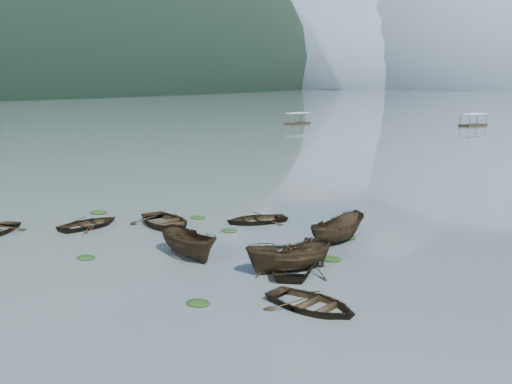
% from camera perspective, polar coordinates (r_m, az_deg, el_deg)
% --- Properties ---
extents(ground_plane, '(2400.00, 2400.00, 0.00)m').
position_cam_1_polar(ground_plane, '(26.35, -12.05, -8.71)').
color(ground_plane, '#475559').
extents(haze_mtn_a, '(520.00, 520.00, 280.00)m').
position_cam_1_polar(haze_mtn_a, '(959.70, 10.39, 10.22)').
color(haze_mtn_a, '#475666').
rests_on(haze_mtn_a, ground).
extents(haze_mtn_b, '(520.00, 520.00, 340.00)m').
position_cam_1_polar(haze_mtn_b, '(922.33, 22.54, 9.56)').
color(haze_mtn_b, '#475666').
rests_on(haze_mtn_b, ground).
extents(rowboat_1, '(3.65, 4.48, 0.81)m').
position_cam_1_polar(rowboat_1, '(36.50, -16.29, -3.39)').
color(rowboat_1, black).
rests_on(rowboat_1, ground).
extents(rowboat_2, '(4.66, 3.42, 1.69)m').
position_cam_1_polar(rowboat_2, '(29.31, -6.65, -6.51)').
color(rowboat_2, black).
rests_on(rowboat_2, ground).
extents(rowboat_3, '(4.83, 5.65, 0.99)m').
position_cam_1_polar(rowboat_3, '(27.56, 3.70, -7.60)').
color(rowboat_3, black).
rests_on(rowboat_3, ground).
extents(rowboat_4, '(4.51, 3.69, 0.82)m').
position_cam_1_polar(rowboat_4, '(22.94, 5.57, -11.54)').
color(rowboat_4, black).
rests_on(rowboat_4, ground).
extents(rowboat_5, '(4.09, 4.36, 1.68)m').
position_cam_1_polar(rowboat_5, '(27.01, 3.31, -7.99)').
color(rowboat_5, black).
rests_on(rowboat_5, ground).
extents(rowboat_6, '(6.00, 5.51, 1.02)m').
position_cam_1_polar(rowboat_6, '(35.62, -9.01, -3.43)').
color(rowboat_6, black).
rests_on(rowboat_6, ground).
extents(rowboat_7, '(4.77, 4.81, 0.82)m').
position_cam_1_polar(rowboat_7, '(36.15, 0.01, -3.08)').
color(rowboat_7, black).
rests_on(rowboat_7, ground).
extents(rowboat_8, '(2.74, 4.69, 1.70)m').
position_cam_1_polar(rowboat_8, '(32.05, 8.11, -5.02)').
color(rowboat_8, black).
rests_on(rowboat_8, ground).
extents(weed_clump_1, '(1.01, 0.81, 0.22)m').
position_cam_1_polar(weed_clump_1, '(30.18, -16.66, -6.39)').
color(weed_clump_1, black).
rests_on(weed_clump_1, ground).
extents(weed_clump_2, '(1.02, 0.82, 0.22)m').
position_cam_1_polar(weed_clump_2, '(23.39, -5.81, -11.08)').
color(weed_clump_2, black).
rests_on(weed_clump_2, ground).
extents(weed_clump_3, '(0.97, 0.82, 0.22)m').
position_cam_1_polar(weed_clump_3, '(34.08, -2.73, -3.96)').
color(weed_clump_3, black).
rests_on(weed_clump_3, ground).
extents(weed_clump_4, '(1.07, 0.84, 0.22)m').
position_cam_1_polar(weed_clump_4, '(28.96, 7.51, -6.75)').
color(weed_clump_4, black).
rests_on(weed_clump_4, ground).
extents(weed_clump_5, '(1.17, 0.95, 0.25)m').
position_cam_1_polar(weed_clump_5, '(40.10, -15.47, -2.08)').
color(weed_clump_5, black).
rests_on(weed_clump_5, ground).
extents(weed_clump_6, '(1.03, 0.85, 0.21)m').
position_cam_1_polar(weed_clump_6, '(37.51, -5.84, -2.62)').
color(weed_clump_6, black).
rests_on(weed_clump_6, ground).
extents(weed_clump_7, '(1.05, 0.84, 0.23)m').
position_cam_1_polar(weed_clump_7, '(32.92, 9.06, -4.62)').
color(weed_clump_7, black).
rests_on(weed_clump_7, ground).
extents(pontoon_left, '(3.71, 6.48, 2.33)m').
position_cam_1_polar(pontoon_left, '(121.53, 4.20, 6.76)').
color(pontoon_left, black).
rests_on(pontoon_left, ground).
extents(pontoon_centre, '(5.33, 6.72, 2.39)m').
position_cam_1_polar(pontoon_centre, '(124.51, 20.86, 6.18)').
color(pontoon_centre, black).
rests_on(pontoon_centre, ground).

